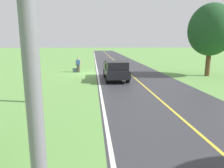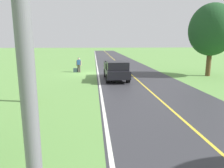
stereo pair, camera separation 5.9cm
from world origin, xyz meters
The scene contains 10 objects.
ground_plane centered at (0.00, 0.00, 0.00)m, with size 200.00×200.00×0.00m, color #609347.
road_surface centered at (-4.75, 0.00, 0.00)m, with size 7.57×120.00×0.00m, color #333338.
lane_edge_line centered at (-1.15, 0.00, 0.01)m, with size 0.16×117.60×0.00m, color silver.
lane_centre_line centered at (-4.75, 0.00, 0.01)m, with size 0.14×117.60×0.00m, color gold.
hitchhiker_walking centered at (1.08, -1.19, 0.98)m, with size 0.62×0.53×1.75m.
suitcase_carried centered at (1.51, -1.14, 0.24)m, with size 0.20×0.46×0.49m, color #384C56.
pickup_truck_passing centered at (-2.75, 4.29, 0.97)m, with size 2.12×5.41×1.82m.
traffic_light_mast centered at (0.12, 21.75, 3.55)m, with size 0.61×0.32×5.20m.
tree_far_side_near centered at (-12.67, 2.73, 4.72)m, with size 4.56×4.56×7.36m.
utility_pole_roadside centered at (2.91, 11.24, 4.18)m, with size 0.28×0.28×8.35m, color brown.
Camera 2 is at (-0.65, 23.76, 3.58)m, focal length 33.72 mm.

